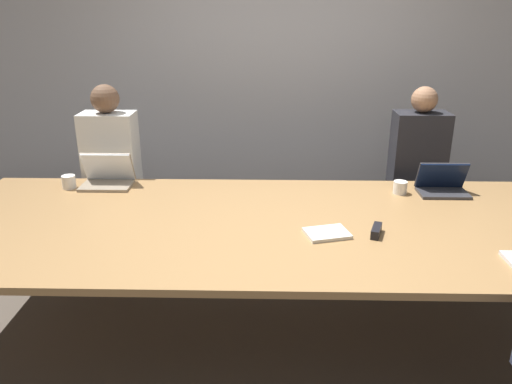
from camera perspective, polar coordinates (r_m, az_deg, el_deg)
The scene contains 11 objects.
ground_plane at distance 3.30m, azimuth 2.90°, elevation -15.37°, with size 24.00×24.00×0.00m, color brown.
curtain_wall at distance 4.58m, azimuth 2.65°, elevation 13.73°, with size 12.00×0.06×2.80m.
conference_table at distance 2.95m, azimuth 3.14°, elevation -4.26°, with size 4.10×1.52×0.75m.
laptop_far_right at distance 3.59m, azimuth 20.52°, elevation 0.84°, with size 0.33×0.22×0.21m.
person_far_right at distance 4.08m, azimuth 17.72°, elevation 1.37°, with size 0.40×0.24×1.39m.
cup_far_right at distance 3.50m, azimuth 16.15°, elevation 0.51°, with size 0.09×0.09×0.09m.
laptop_far_left at distance 3.66m, azimuth -16.62°, elevation 1.77°, with size 0.35×0.24×0.24m.
person_far_left at distance 4.02m, azimuth -15.99°, elevation 1.47°, with size 0.40×0.24×1.40m.
cup_far_left at distance 3.69m, azimuth -20.60°, elevation 1.09°, with size 0.09×0.09×0.09m.
stapler at distance 2.84m, azimuth 13.59°, elevation -4.33°, with size 0.09×0.16×0.05m.
notebook at distance 2.79m, azimuth 8.11°, elevation -4.69°, with size 0.27×0.23×0.02m.
Camera 1 is at (-0.10, -2.68, 1.93)m, focal length 35.00 mm.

